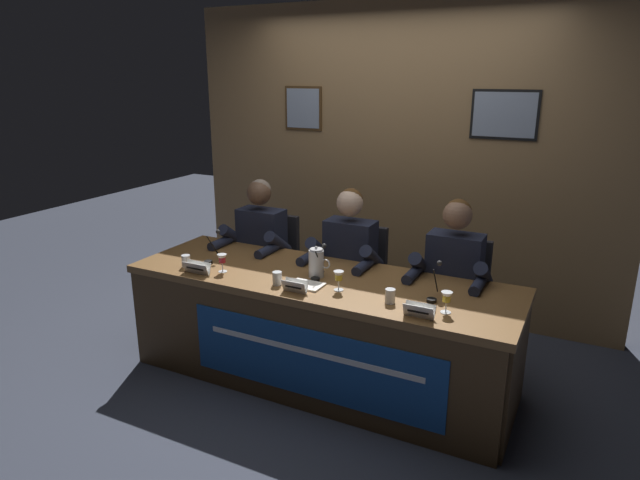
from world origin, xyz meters
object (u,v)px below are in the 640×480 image
Objects in this scene: water_cup_center at (277,279)px; water_cup_right at (390,297)px; conference_table at (313,316)px; water_cup_left at (186,262)px; microphone_center at (318,268)px; nameplate_right at (419,311)px; document_stack_center at (306,285)px; chair_left at (271,272)px; chair_center at (356,288)px; chair_right at (455,306)px; microphone_right at (434,288)px; panelist_right at (451,278)px; panelist_left at (256,246)px; juice_glass_left at (222,260)px; microphone_left at (212,252)px; nameplate_center at (295,286)px; water_pitcher_central at (316,263)px; panelist_center at (345,261)px; juice_glass_right at (447,298)px; juice_glass_center at (339,277)px; nameplate_left at (197,268)px.

water_cup_right is (0.73, 0.05, 0.00)m from water_cup_center.
water_cup_left reaches higher than conference_table.
conference_table is 0.32m from microphone_center.
nameplate_right reaches higher than document_stack_center.
chair_left and chair_center have the same top height.
chair_right is 0.74m from microphone_right.
conference_table is 30.52× the size of water_cup_right.
panelist_right is 0.73m from nameplate_right.
microphone_right is at bearing -16.12° from panelist_left.
water_cup_left is 0.91m from document_stack_center.
panelist_right reaches higher than juice_glass_left.
microphone_left is at bearing 178.55° from conference_table.
panelist_left is 1.53m from panelist_right.
water_cup_center is (-0.16, 0.06, -0.00)m from nameplate_center.
water_cup_right is at bearing 11.06° from nameplate_center.
nameplate_center reaches higher than document_stack_center.
water_pitcher_central is (-0.02, 0.09, 0.34)m from conference_table.
nameplate_right is (0.77, -0.73, 0.06)m from panelist_center.
chair_center is 5.40× the size of nameplate_right.
juice_glass_right is at bearing -19.95° from panelist_left.
microphone_right is at bearing -89.23° from chair_right.
juice_glass_center is at bearing 4.55° from water_cup_left.
juice_glass_left is 1.51m from juice_glass_right.
nameplate_left is 0.18m from juice_glass_left.
panelist_left is 0.89m from water_cup_center.
water_cup_left is 1.00× the size of water_cup_right.
nameplate_left is 2.33× the size of water_cup_left.
nameplate_center is at bearing -93.86° from conference_table.
panelist_left is 5.75× the size of microphone_right.
water_cup_right is 0.39× the size of microphone_right.
water_cup_left is 0.69× the size of juice_glass_right.
conference_table is 20.92× the size of juice_glass_center.
microphone_center is at bearing -149.36° from panelist_right.
nameplate_left is 0.94× the size of document_stack_center.
microphone_left is 0.80m from water_pitcher_central.
chair_left is 1.07m from microphone_center.
nameplate_left is at bearing -25.14° from water_cup_left.
panelist_center is at bearing 136.56° from nameplate_right.
water_cup_left is at bearing -152.84° from chair_right.
juice_glass_right reaches higher than nameplate_center.
juice_glass_right is (1.51, 0.02, 0.00)m from juice_glass_left.
water_pitcher_central is at bearing 57.08° from water_cup_center.
water_pitcher_central is (0.16, 0.24, 0.06)m from water_cup_center.
water_pitcher_central reaches higher than juice_glass_left.
panelist_center is at bearing 43.89° from nameplate_left.
water_cup_right is at bearing -1.44° from document_stack_center.
chair_center is at bearing 90.28° from conference_table.
water_pitcher_central is at bearing 168.74° from juice_glass_right.
panelist_left is at bearing 146.38° from conference_table.
chair_left is 1.71m from microphone_right.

